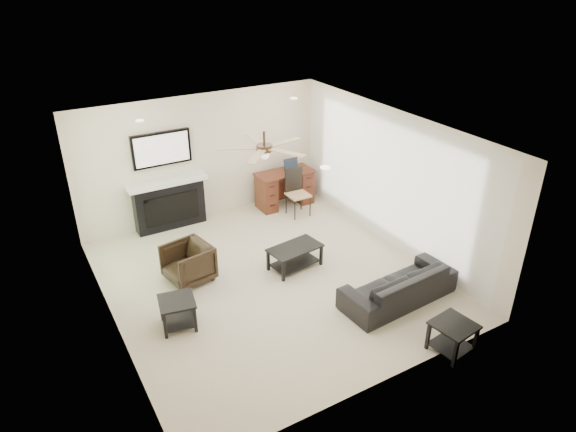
# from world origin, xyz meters

# --- Properties ---
(room_shell) EXTENTS (5.50, 5.54, 2.52)m
(room_shell) POSITION_xyz_m (0.19, 0.08, 1.68)
(room_shell) COLOR beige
(room_shell) RESTS_ON ground
(sofa) EXTENTS (1.92, 0.85, 0.55)m
(sofa) POSITION_xyz_m (1.43, -1.52, 0.27)
(sofa) COLOR black
(sofa) RESTS_ON ground
(armchair) EXTENTS (0.82, 0.80, 0.64)m
(armchair) POSITION_xyz_m (-1.17, 0.63, 0.32)
(armchair) COLOR black
(armchair) RESTS_ON ground
(coffee_table) EXTENTS (0.96, 0.61, 0.40)m
(coffee_table) POSITION_xyz_m (0.53, 0.08, 0.20)
(coffee_table) COLOR black
(coffee_table) RESTS_ON ground
(end_table_near) EXTENTS (0.58, 0.58, 0.45)m
(end_table_near) POSITION_xyz_m (1.28, -2.77, 0.23)
(end_table_near) COLOR black
(end_table_near) RESTS_ON ground
(end_table_left) EXTENTS (0.59, 0.59, 0.45)m
(end_table_left) POSITION_xyz_m (-1.72, -0.42, 0.23)
(end_table_left) COLOR black
(end_table_left) RESTS_ON ground
(fireplace_unit) EXTENTS (1.52, 0.34, 1.91)m
(fireplace_unit) POSITION_xyz_m (-0.80, 2.58, 0.95)
(fireplace_unit) COLOR black
(fireplace_unit) RESTS_ON ground
(desk) EXTENTS (1.22, 0.56, 0.76)m
(desk) POSITION_xyz_m (1.62, 2.32, 0.38)
(desk) COLOR #401710
(desk) RESTS_ON ground
(desk_chair) EXTENTS (0.43, 0.45, 0.97)m
(desk_chair) POSITION_xyz_m (1.62, 1.77, 0.48)
(desk_chair) COLOR black
(desk_chair) RESTS_ON ground
(laptop) EXTENTS (0.33, 0.24, 0.23)m
(laptop) POSITION_xyz_m (1.82, 2.30, 0.88)
(laptop) COLOR black
(laptop) RESTS_ON desk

